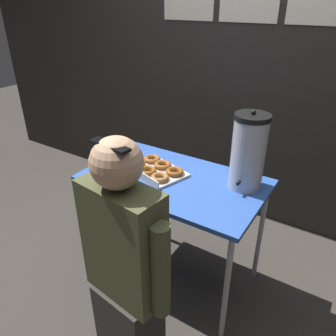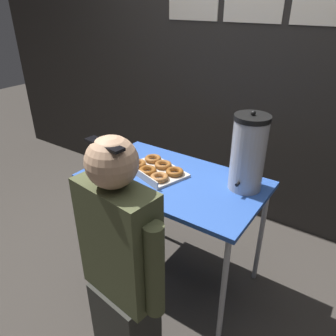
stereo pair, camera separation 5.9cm
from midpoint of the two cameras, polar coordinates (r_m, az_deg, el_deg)
ground_plane at (r=2.51m, az=1.54°, el=-17.50°), size 12.00×12.00×0.00m
back_wall at (r=2.78m, az=14.31°, el=15.13°), size 6.00×0.11×2.41m
folding_table at (r=2.06m, az=1.79°, el=-3.39°), size 1.11×0.65×0.78m
donut_box at (r=2.09m, az=-1.41°, el=-0.18°), size 0.44×0.36×0.05m
coffee_urn at (r=1.89m, az=14.66°, el=2.52°), size 0.20×0.22×0.47m
cell_phone at (r=2.14m, az=-10.86°, el=-0.57°), size 0.08×0.14×0.01m
person_seated at (r=1.66m, az=-7.15°, el=-16.30°), size 0.54×0.26×1.30m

